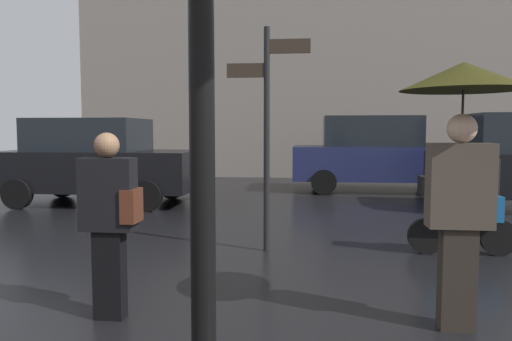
# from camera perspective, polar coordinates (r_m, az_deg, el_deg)

# --- Properties ---
(pedestrian_with_umbrella) EXTENTS (0.97, 0.97, 2.12)m
(pedestrian_with_umbrella) POSITION_cam_1_polar(r_m,az_deg,el_deg) (4.19, 22.62, 4.65)
(pedestrian_with_umbrella) COLOR #2A241E
(pedestrian_with_umbrella) RESTS_ON ground
(pedestrian_with_bag) EXTENTS (0.49, 0.24, 1.57)m
(pedestrian_with_bag) POSITION_cam_1_polar(r_m,az_deg,el_deg) (4.34, -16.42, -4.83)
(pedestrian_with_bag) COLOR black
(pedestrian_with_bag) RESTS_ON ground
(parked_scooter) EXTENTS (1.36, 0.32, 1.23)m
(parked_scooter) POSITION_cam_1_polar(r_m,az_deg,el_deg) (6.87, 22.33, -4.43)
(parked_scooter) COLOR black
(parked_scooter) RESTS_ON ground
(parked_car_left) EXTENTS (4.17, 2.04, 1.85)m
(parked_car_left) POSITION_cam_1_polar(r_m,az_deg,el_deg) (11.33, -17.84, 1.09)
(parked_car_left) COLOR black
(parked_car_left) RESTS_ON ground
(parked_car_right) EXTENTS (4.45, 1.90, 1.97)m
(parked_car_right) POSITION_cam_1_polar(r_m,az_deg,el_deg) (13.35, 13.67, 1.88)
(parked_car_right) COLOR #1E234C
(parked_car_right) RESTS_ON ground
(street_signpost) EXTENTS (1.08, 0.08, 2.92)m
(street_signpost) POSITION_cam_1_polar(r_m,az_deg,el_deg) (6.47, 1.29, 6.21)
(street_signpost) COLOR black
(street_signpost) RESTS_ON ground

